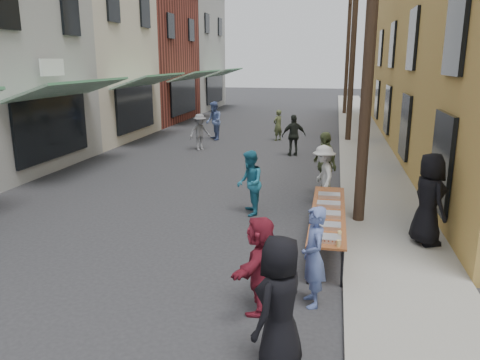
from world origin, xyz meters
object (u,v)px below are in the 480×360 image
at_px(utility_pole_mid, 353,45).
at_px(server, 429,199).
at_px(serving_table, 328,213).
at_px(guest_front_a, 280,305).
at_px(utility_pole_far, 348,51).
at_px(guest_front_c, 250,183).
at_px(utility_pole_near, 371,28).
at_px(catering_tray_sausage, 327,238).

xyz_separation_m(utility_pole_mid, server, (1.30, -13.27, -3.44)).
relative_size(serving_table, guest_front_a, 2.23).
xyz_separation_m(utility_pole_far, guest_front_c, (-2.70, -23.84, -3.67)).
xyz_separation_m(serving_table, guest_front_a, (-0.52, -4.31, 0.18)).
bearing_deg(guest_front_c, guest_front_a, -0.62).
relative_size(utility_pole_near, utility_pole_far, 1.00).
bearing_deg(utility_pole_near, utility_pole_far, 90.00).
height_order(utility_pole_far, catering_tray_sausage, utility_pole_far).
bearing_deg(guest_front_a, utility_pole_far, -158.41).
xyz_separation_m(utility_pole_near, catering_tray_sausage, (-0.71, -3.19, -3.71)).
distance_m(utility_pole_far, guest_front_a, 30.09).
relative_size(utility_pole_mid, guest_front_c, 5.45).
xyz_separation_m(utility_pole_mid, utility_pole_far, (0.00, 12.00, 0.00)).
bearing_deg(catering_tray_sausage, guest_front_c, 120.59).
xyz_separation_m(utility_pole_far, serving_table, (-0.71, -25.54, -3.79)).
bearing_deg(utility_pole_near, server, -44.27).
bearing_deg(guest_front_a, utility_pole_mid, -160.00).
bearing_deg(utility_pole_mid, guest_front_c, -102.85).
bearing_deg(server, utility_pole_near, 24.94).
bearing_deg(guest_front_c, utility_pole_near, 72.20).
height_order(utility_pole_far, serving_table, utility_pole_far).
bearing_deg(server, utility_pole_mid, -15.20).
distance_m(serving_table, catering_tray_sausage, 1.65).
bearing_deg(guest_front_a, serving_table, -162.90).
height_order(catering_tray_sausage, guest_front_a, guest_front_a).
distance_m(utility_pole_far, guest_front_c, 24.27).
distance_m(utility_pole_far, server, 25.53).
relative_size(serving_table, catering_tray_sausage, 8.00).
distance_m(utility_pole_mid, serving_table, 14.08).
bearing_deg(catering_tray_sausage, guest_front_a, -101.04).
height_order(serving_table, server, server).
relative_size(utility_pole_mid, server, 4.68).
relative_size(guest_front_c, server, 0.86).
relative_size(utility_pole_near, catering_tray_sausage, 18.00).
xyz_separation_m(utility_pole_mid, guest_front_c, (-2.70, -11.84, -3.67)).
bearing_deg(server, guest_front_c, 49.52).
xyz_separation_m(utility_pole_near, guest_front_a, (-1.23, -5.85, -3.60)).
height_order(serving_table, catering_tray_sausage, catering_tray_sausage).
bearing_deg(guest_front_c, utility_pole_mid, 152.82).
height_order(guest_front_a, server, server).
bearing_deg(catering_tray_sausage, utility_pole_near, 77.38).
relative_size(serving_table, server, 2.08).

